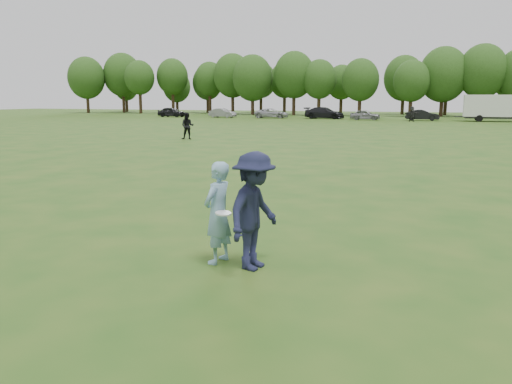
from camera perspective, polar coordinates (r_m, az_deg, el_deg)
ground at (r=8.57m, az=0.51°, el=-8.53°), size 200.00×200.00×0.00m
thrower at (r=8.59m, az=-4.39°, el=-2.37°), size 0.53×0.71×1.77m
defender at (r=8.24m, az=-0.21°, el=-2.19°), size 0.95×1.38×1.97m
player_far_a at (r=34.94m, az=-7.84°, el=7.48°), size 1.04×0.91×1.84m
player_far_d at (r=63.58m, az=17.38°, el=8.50°), size 1.76×0.79×1.83m
car_a at (r=76.96m, az=-9.63°, el=9.00°), size 4.42×2.09×1.46m
car_b at (r=73.38m, az=-3.85°, el=8.99°), size 4.16×1.87×1.32m
car_c at (r=71.69m, az=1.81°, el=8.98°), size 5.05×2.76×1.34m
car_d at (r=69.88m, az=7.83°, el=8.94°), size 5.60×2.63×1.58m
car_e at (r=66.83m, az=12.37°, el=8.60°), size 3.83×1.55×1.30m
car_f at (r=66.82m, az=18.47°, el=8.32°), size 4.19×1.66×1.36m
disc_in_play at (r=8.27m, az=-3.75°, el=-2.44°), size 0.28×0.28×0.05m
cargo_trailer at (r=67.41m, az=26.06°, el=8.74°), size 9.00×2.75×3.20m
treeline at (r=84.60m, az=20.61°, el=12.37°), size 130.35×18.39×11.74m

